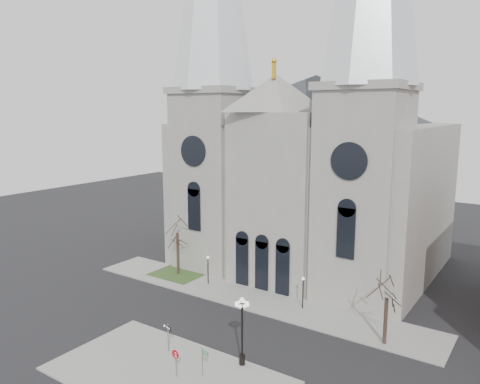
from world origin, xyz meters
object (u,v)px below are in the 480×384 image
Objects in this scene: street_name_sign at (203,360)px; globe_lamp at (242,323)px; one_way_sign at (168,333)px; stop_sign at (176,357)px.

globe_lamp is at bearing 73.88° from street_name_sign.
one_way_sign reaches higher than street_name_sign.
globe_lamp reaches higher than one_way_sign.
one_way_sign is (-3.06, 2.46, -0.01)m from stop_sign.
street_name_sign is at bearing 54.67° from stop_sign.
street_name_sign reaches higher than stop_sign.
street_name_sign is (-1.42, -3.06, -2.15)m from globe_lamp.
globe_lamp is at bearing 74.97° from stop_sign.
stop_sign is 5.52m from globe_lamp.
globe_lamp reaches higher than stop_sign.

